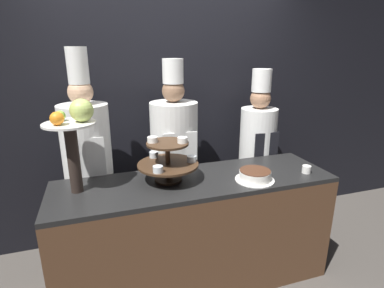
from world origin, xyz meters
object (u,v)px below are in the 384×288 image
cake_round (255,176)px  cup_white (306,169)px  chef_center_left (174,153)px  fruit_pedestal (74,130)px  chef_center_right (257,148)px  chef_left (88,159)px  tiered_stand (168,159)px

cake_round → cup_white: bearing=0.2°
cup_white → chef_center_left: 1.11m
fruit_pedestal → cup_white: size_ratio=9.30×
cake_round → chef_center_right: (0.38, 0.63, -0.02)m
fruit_pedestal → chef_left: bearing=83.8°
chef_center_left → chef_center_right: 0.84m
cake_round → chef_center_left: 0.78m
fruit_pedestal → chef_center_right: 1.72m
cake_round → chef_center_right: chef_center_right is taller
fruit_pedestal → cake_round: bearing=-9.7°
tiered_stand → chef_left: bearing=142.6°
tiered_stand → chef_left: chef_left is taller
tiered_stand → chef_center_right: (1.00, 0.44, -0.14)m
chef_center_left → cup_white: bearing=-34.7°
chef_center_left → chef_center_right: size_ratio=1.06×
fruit_pedestal → cup_white: fruit_pedestal is taller
chef_left → chef_center_left: size_ratio=1.05×
chef_center_left → tiered_stand: bearing=-110.4°
cup_white → chef_center_left: (-0.91, 0.63, 0.03)m
cake_round → chef_left: size_ratio=0.16×
fruit_pedestal → chef_left: chef_left is taller
chef_left → chef_center_left: (0.73, -0.00, -0.02)m
cake_round → chef_center_left: size_ratio=0.16×
cup_white → chef_center_left: chef_center_left is taller
tiered_stand → chef_left: size_ratio=0.24×
chef_left → cup_white: bearing=-21.1°
tiered_stand → cup_white: bearing=-10.4°
tiered_stand → chef_center_left: chef_center_left is taller
tiered_stand → chef_center_left: (0.16, 0.44, -0.11)m
fruit_pedestal → chef_center_right: bearing=14.7°
cake_round → chef_left: bearing=151.8°
tiered_stand → fruit_pedestal: fruit_pedestal is taller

